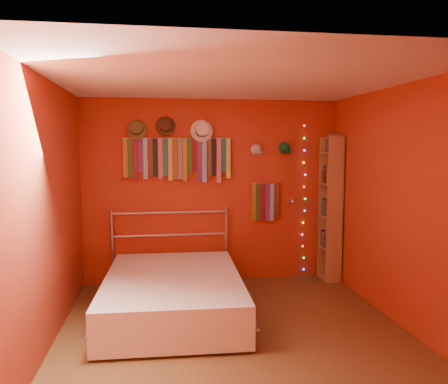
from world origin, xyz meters
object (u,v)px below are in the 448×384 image
bed (173,293)px  tie_rack (178,157)px  reading_lamp (292,201)px  bookshelf (333,208)px

bed → tie_rack: bearing=86.2°
tie_rack → reading_lamp: tie_rack is taller
tie_rack → reading_lamp: size_ratio=5.35×
tie_rack → reading_lamp: bearing=-5.5°
bookshelf → bed: bearing=-156.8°
bookshelf → bed: size_ratio=0.92×
reading_lamp → bed: (-1.65, -0.97, -0.88)m
reading_lamp → bed: bearing=-149.5°
tie_rack → reading_lamp: 1.66m
reading_lamp → bookshelf: 0.61m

